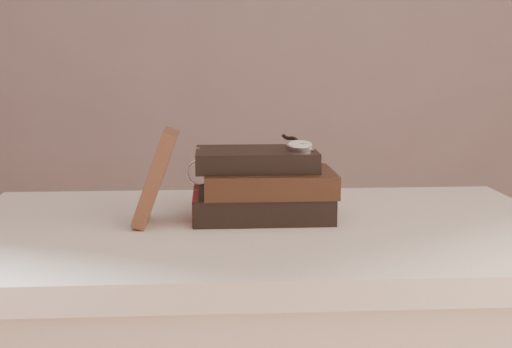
{
  "coord_description": "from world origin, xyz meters",
  "views": [
    {
      "loc": [
        -0.08,
        -0.76,
        1.02
      ],
      "look_at": [
        -0.01,
        0.4,
        0.82
      ],
      "focal_mm": 48.79,
      "sensor_mm": 36.0,
      "label": 1
    }
  ],
  "objects": [
    {
      "name": "pocket_watch",
      "position": [
        0.07,
        0.39,
        0.87
      ],
      "size": [
        0.05,
        0.15,
        0.02
      ],
      "color": "silver",
      "rests_on": "book_stack"
    },
    {
      "name": "journal",
      "position": [
        -0.17,
        0.36,
        0.83
      ],
      "size": [
        0.08,
        0.1,
        0.16
      ],
      "primitive_type": "cube",
      "rotation": [
        0.0,
        0.35,
        0.0
      ],
      "color": "#3D2217",
      "rests_on": "table"
    },
    {
      "name": "book_stack",
      "position": [
        0.01,
        0.4,
        0.8
      ],
      "size": [
        0.24,
        0.16,
        0.12
      ],
      "color": "black",
      "rests_on": "table"
    },
    {
      "name": "table",
      "position": [
        0.0,
        0.35,
        0.66
      ],
      "size": [
        1.0,
        0.6,
        0.75
      ],
      "color": "beige",
      "rests_on": "ground"
    },
    {
      "name": "eyeglasses",
      "position": [
        -0.08,
        0.47,
        0.82
      ],
      "size": [
        0.1,
        0.11,
        0.05
      ],
      "color": "silver",
      "rests_on": "book_stack"
    }
  ]
}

